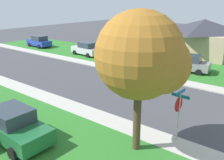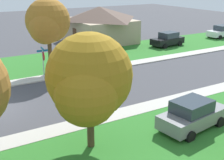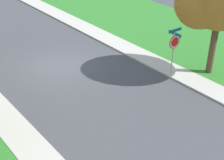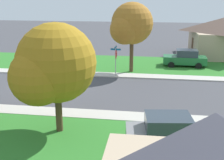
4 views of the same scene
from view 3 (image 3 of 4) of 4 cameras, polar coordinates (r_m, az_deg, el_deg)
name	(u,v)px [view 3 (image 3 of 4)]	position (r m, az deg, el deg)	size (l,w,h in m)	color
ground_plane	(60,66)	(19.58, -9.14, 2.45)	(120.00, 120.00, 0.00)	#424247
stop_sign_far_corner	(174,44)	(17.87, 10.88, 6.17)	(0.92, 0.92, 2.77)	#9E9EA3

